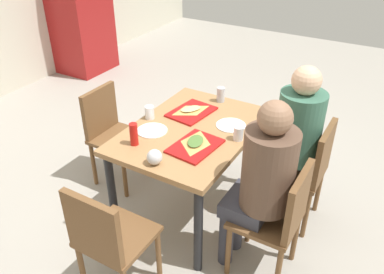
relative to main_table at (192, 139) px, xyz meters
The scene contains 20 objects.
ground_plane 0.66m from the main_table, ahead, with size 10.00×10.00×0.02m, color #9E998E.
main_table is the anchor object (origin of this frame).
chair_near_left 0.87m from the main_table, 110.26° to the right, with size 0.40×0.40×0.85m.
chair_near_right 0.87m from the main_table, 69.74° to the right, with size 0.40×0.40×0.85m.
chair_far_side 0.81m from the main_table, 90.00° to the left, with size 0.40×0.40×0.85m.
chair_left_end 0.99m from the main_table, behind, with size 0.40×0.40×0.85m.
person_in_red 0.73m from the main_table, 114.11° to the right, with size 0.32×0.42×1.26m.
person_in_brown_jacket 0.73m from the main_table, 65.89° to the right, with size 0.32×0.42×1.26m.
tray_red_near 0.27m from the main_table, 144.83° to the right, with size 0.36×0.26×0.02m, color #B21414.
tray_red_far 0.26m from the main_table, 31.13° to the left, with size 0.36×0.26×0.02m, color #B21414.
paper_plate_center 0.31m from the main_table, 127.74° to the left, with size 0.22×0.22×0.01m, color white.
paper_plate_near_edge 0.31m from the main_table, 52.26° to the right, with size 0.22×0.22×0.01m, color white.
pizza_slice_a 0.26m from the main_table, 143.69° to the right, with size 0.27×0.21×0.02m.
pizza_slice_b 0.28m from the main_table, 32.36° to the left, with size 0.27×0.24×0.02m.
plastic_cup_a 0.38m from the main_table, 94.77° to the left, with size 0.07×0.07×0.10m, color white.
plastic_cup_b 0.38m from the main_table, 85.23° to the right, with size 0.07×0.07×0.10m, color white.
soda_can 0.53m from the main_table, ahead, with size 0.07×0.07×0.12m, color #B7BCC6.
condiment_bottle 0.48m from the main_table, 149.19° to the left, with size 0.06×0.06×0.16m, color red.
foil_bundle 0.52m from the main_table, behind, with size 0.10×0.10×0.10m, color silver.
drink_fridge 3.41m from the main_table, 57.09° to the left, with size 0.70×0.60×1.90m, color maroon.
Camera 1 is at (-2.16, -1.26, 2.20)m, focal length 37.14 mm.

